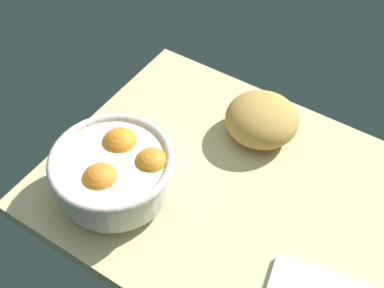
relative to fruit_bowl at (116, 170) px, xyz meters
The scene contains 3 objects.
ground_plane 22.67cm from the fruit_bowl, 146.05° to the right, with size 68.67×52.20×3.00cm, color #CABE8D.
fruit_bowl is the anchor object (origin of this frame).
bread_loaf 30.21cm from the fruit_bowl, 118.31° to the right, with size 14.16×14.15×7.95cm, color #C19546.
Camera 1 is at (-23.56, 51.06, 76.20)cm, focal length 48.85 mm.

